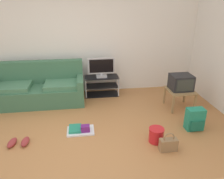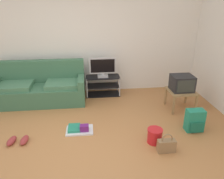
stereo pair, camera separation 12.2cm
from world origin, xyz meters
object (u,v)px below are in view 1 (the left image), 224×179
object	(u,v)px
couch	(39,89)
cleaning_bucket	(156,134)
backpack	(195,119)
flat_tv	(101,68)
floor_tray	(80,130)
handbag	(168,144)
sneakers_pair	(19,142)
tv_stand	(102,86)
crt_tv	(181,82)
side_table	(180,92)

from	to	relation	value
couch	cleaning_bucket	bearing A→B (deg)	-40.65
backpack	flat_tv	bearing A→B (deg)	150.35
cleaning_bucket	floor_tray	distance (m)	1.36
handbag	sneakers_pair	bearing A→B (deg)	168.38
tv_stand	cleaning_bucket	world-z (taller)	tv_stand
couch	crt_tv	world-z (taller)	couch
couch	sneakers_pair	bearing A→B (deg)	-93.47
tv_stand	handbag	xyz separation A→B (m)	(0.83, -2.35, -0.13)
side_table	backpack	world-z (taller)	side_table
backpack	cleaning_bucket	xyz separation A→B (m)	(-0.82, -0.27, -0.07)
backpack	cleaning_bucket	size ratio (longest dim) A/B	1.63
crt_tv	handbag	distance (m)	1.70
side_table	crt_tv	world-z (taller)	crt_tv
flat_tv	sneakers_pair	world-z (taller)	flat_tv
crt_tv	floor_tray	xyz separation A→B (m)	(-2.18, -0.69, -0.55)
flat_tv	sneakers_pair	size ratio (longest dim) A/B	1.78
crt_tv	side_table	bearing A→B (deg)	-90.00
tv_stand	sneakers_pair	world-z (taller)	tv_stand
tv_stand	floor_tray	bearing A→B (deg)	-108.91
handbag	cleaning_bucket	size ratio (longest dim) A/B	1.27
sneakers_pair	crt_tv	bearing A→B (deg)	16.19
couch	handbag	size ratio (longest dim) A/B	6.25
side_table	flat_tv	bearing A→B (deg)	150.40
floor_tray	cleaning_bucket	bearing A→B (deg)	-20.60
tv_stand	sneakers_pair	xyz separation A→B (m)	(-1.57, -1.86, -0.20)
handbag	side_table	bearing A→B (deg)	60.49
tv_stand	side_table	xyz separation A→B (m)	(1.63, -0.95, 0.12)
side_table	handbag	world-z (taller)	side_table
side_table	backpack	distance (m)	0.89
flat_tv	sneakers_pair	bearing A→B (deg)	-130.50
tv_stand	crt_tv	world-z (taller)	crt_tv
crt_tv	backpack	size ratio (longest dim) A/B	1.07
floor_tray	flat_tv	bearing A→B (deg)	70.85
tv_stand	cleaning_bucket	size ratio (longest dim) A/B	3.21
side_table	cleaning_bucket	bearing A→B (deg)	-128.44
flat_tv	sneakers_pair	xyz separation A→B (m)	(-1.57, -1.83, -0.67)
sneakers_pair	couch	bearing A→B (deg)	86.53
handbag	floor_tray	bearing A→B (deg)	152.06
couch	backpack	xyz separation A→B (m)	(3.00, -1.60, -0.13)
couch	crt_tv	distance (m)	3.18
backpack	handbag	xyz separation A→B (m)	(-0.70, -0.53, -0.09)
couch	backpack	size ratio (longest dim) A/B	4.87
sneakers_pair	floor_tray	size ratio (longest dim) A/B	0.73
couch	tv_stand	world-z (taller)	couch
couch	floor_tray	xyz separation A→B (m)	(0.91, -1.40, -0.29)
couch	tv_stand	xyz separation A→B (m)	(1.47, 0.22, -0.09)
sneakers_pair	tv_stand	bearing A→B (deg)	49.84
tv_stand	flat_tv	world-z (taller)	flat_tv
handbag	sneakers_pair	xyz separation A→B (m)	(-2.40, 0.49, -0.07)
crt_tv	sneakers_pair	distance (m)	3.37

